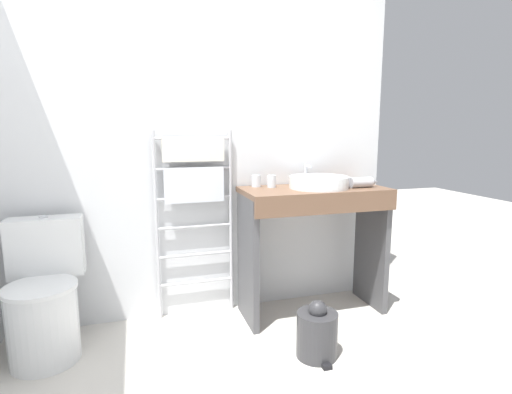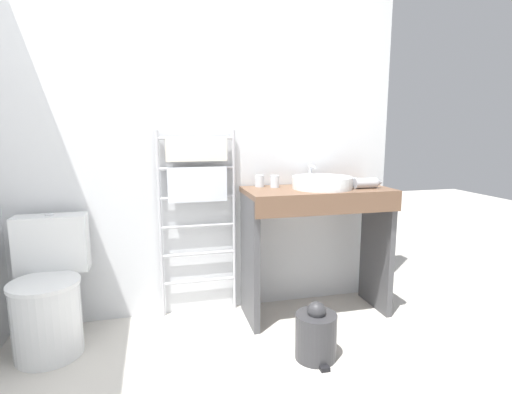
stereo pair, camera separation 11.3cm
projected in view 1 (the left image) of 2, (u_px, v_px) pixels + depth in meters
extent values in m
cube|color=silver|center=(198.00, 130.00, 2.71)|extent=(2.76, 0.12, 2.56)
cylinder|color=white|center=(43.00, 325.00, 2.21)|extent=(0.37, 0.37, 0.42)
cylinder|color=white|center=(40.00, 287.00, 2.17)|extent=(0.38, 0.38, 0.02)
cube|color=white|center=(46.00, 246.00, 2.37)|extent=(0.41, 0.15, 0.35)
cylinder|color=silver|center=(43.00, 217.00, 2.34)|extent=(0.05, 0.05, 0.01)
cylinder|color=silver|center=(157.00, 228.00, 2.65)|extent=(0.02, 0.02, 1.28)
cylinder|color=silver|center=(231.00, 223.00, 2.79)|extent=(0.02, 0.02, 1.28)
cylinder|color=silver|center=(196.00, 282.00, 2.79)|extent=(0.51, 0.02, 0.02)
cylinder|color=silver|center=(196.00, 255.00, 2.75)|extent=(0.51, 0.02, 0.02)
cylinder|color=silver|center=(195.00, 227.00, 2.72)|extent=(0.51, 0.02, 0.02)
cylinder|color=silver|center=(194.00, 198.00, 2.69)|extent=(0.51, 0.02, 0.02)
cylinder|color=silver|center=(193.00, 168.00, 2.65)|extent=(0.51, 0.02, 0.02)
cylinder|color=silver|center=(193.00, 138.00, 2.62)|extent=(0.51, 0.02, 0.02)
cube|color=silver|center=(193.00, 149.00, 2.61)|extent=(0.40, 0.04, 0.16)
cube|color=silver|center=(194.00, 185.00, 2.65)|extent=(0.39, 0.04, 0.23)
cube|color=brown|center=(314.00, 190.00, 2.70)|extent=(0.98, 0.47, 0.03)
cube|color=brown|center=(329.00, 206.00, 2.51)|extent=(0.98, 0.02, 0.10)
cube|color=#4C4C4F|center=(248.00, 260.00, 2.64)|extent=(0.04, 0.40, 0.86)
cube|color=#4C4C4F|center=(371.00, 248.00, 2.91)|extent=(0.04, 0.40, 0.86)
cylinder|color=white|center=(319.00, 182.00, 2.69)|extent=(0.40, 0.40, 0.08)
cylinder|color=silver|center=(319.00, 177.00, 2.68)|extent=(0.33, 0.33, 0.01)
cylinder|color=silver|center=(306.00, 174.00, 2.89)|extent=(0.02, 0.02, 0.14)
cylinder|color=silver|center=(308.00, 166.00, 2.84)|extent=(0.02, 0.09, 0.02)
cylinder|color=silver|center=(256.00, 181.00, 2.75)|extent=(0.06, 0.06, 0.08)
cylinder|color=silver|center=(272.00, 181.00, 2.72)|extent=(0.06, 0.06, 0.08)
cylinder|color=#B7B7BC|center=(361.00, 182.00, 2.71)|extent=(0.16, 0.07, 0.07)
cone|color=#9C9CA0|center=(374.00, 182.00, 2.74)|extent=(0.05, 0.06, 0.06)
cube|color=#B7B7BC|center=(351.00, 181.00, 2.78)|extent=(0.04, 0.09, 0.05)
cylinder|color=#333335|center=(317.00, 335.00, 2.27)|extent=(0.23, 0.23, 0.26)
sphere|color=#333335|center=(318.00, 309.00, 2.24)|extent=(0.10, 0.10, 0.10)
cube|color=black|center=(327.00, 367.00, 2.16)|extent=(0.05, 0.04, 0.02)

